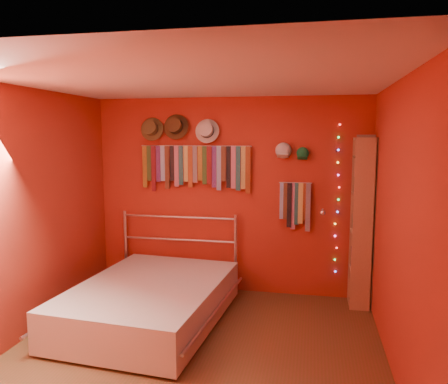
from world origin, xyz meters
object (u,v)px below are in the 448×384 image
Objects in this scene: tie_rack at (196,165)px; bookshelf at (365,222)px; bed at (150,301)px; reading_lamp at (323,212)px.

tie_rack is 0.72× the size of bookshelf.
bed is at bearing -157.75° from bookshelf.
bed is at bearing -101.56° from tie_rack.
bed is (-0.23, -1.10, -1.41)m from tie_rack.
reading_lamp is 0.15× the size of bookshelf.
bookshelf reaches higher than reading_lamp.
bookshelf is 2.62m from bed.
bookshelf is at bearing 0.90° from reading_lamp.
tie_rack is at bearing 174.19° from reading_lamp.
bookshelf reaches higher than tie_rack.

